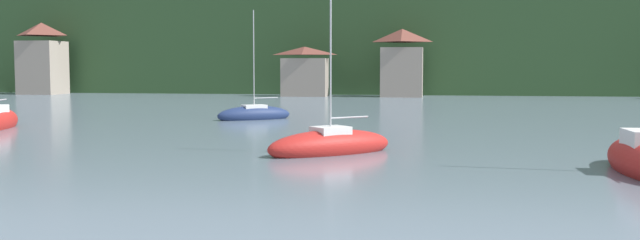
% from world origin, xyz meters
% --- Properties ---
extents(wooded_hillside, '(352.00, 69.46, 39.19)m').
position_xyz_m(wooded_hillside, '(-1.00, 159.17, 7.70)').
color(wooded_hillside, '#2D4C28').
rests_on(wooded_hillside, ground_plane).
extents(shore_building_west, '(6.21, 6.10, 11.27)m').
position_xyz_m(shore_building_west, '(-56.66, 114.40, 5.46)').
color(shore_building_west, gray).
rests_on(shore_building_west, ground_plane).
extents(shore_building_westcentral, '(6.93, 3.58, 7.28)m').
position_xyz_m(shore_building_westcentral, '(-14.16, 113.20, 3.53)').
color(shore_building_westcentral, gray).
rests_on(shore_building_westcentral, ground_plane).
extents(shore_building_central, '(6.23, 5.68, 9.81)m').
position_xyz_m(shore_building_central, '(0.00, 114.20, 4.76)').
color(shore_building_central, gray).
rests_on(shore_building_central, ground_plane).
extents(sailboat_far_5, '(6.34, 5.56, 9.56)m').
position_xyz_m(sailboat_far_5, '(-10.18, 68.85, 0.40)').
color(sailboat_far_5, navy).
rests_on(sailboat_far_5, ground_plane).
extents(sailboat_mid_7, '(6.90, 6.47, 9.41)m').
position_xyz_m(sailboat_mid_7, '(-0.45, 47.24, 0.43)').
color(sailboat_mid_7, red).
rests_on(sailboat_mid_7, ground_plane).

